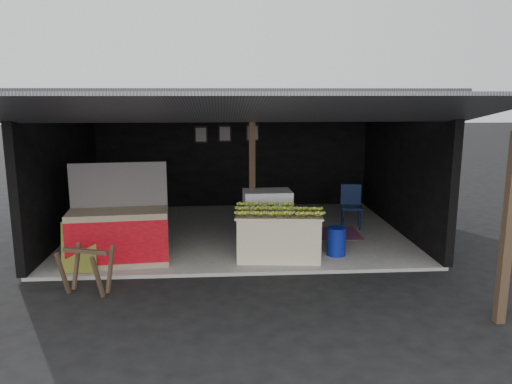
{
  "coord_description": "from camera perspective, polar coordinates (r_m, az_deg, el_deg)",
  "views": [
    {
      "loc": [
        -0.3,
        -7.74,
        2.97
      ],
      "look_at": [
        0.35,
        1.51,
        1.1
      ],
      "focal_mm": 35.0,
      "sensor_mm": 36.0,
      "label": 1
    }
  ],
  "objects": [
    {
      "name": "picture_frames",
      "position": [
        12.67,
        -3.42,
        6.67
      ],
      "size": [
        1.62,
        0.04,
        0.46
      ],
      "color": "black",
      "rests_on": "shophouse"
    },
    {
      "name": "banana_pile",
      "position": [
        8.76,
        2.64,
        -1.85
      ],
      "size": [
        1.45,
        0.97,
        0.16
      ],
      "primitive_type": null,
      "rotation": [
        0.0,
        0.0,
        -0.11
      ],
      "color": "#C9D42C",
      "rests_on": "banana_table"
    },
    {
      "name": "concrete_slab",
      "position": [
        10.65,
        -2.25,
        -4.62
      ],
      "size": [
        7.0,
        5.0,
        0.06
      ],
      "primitive_type": "cube",
      "color": "gray",
      "rests_on": "ground"
    },
    {
      "name": "neighbor_stall",
      "position": [
        8.89,
        -15.36,
        -4.67
      ],
      "size": [
        1.72,
        0.89,
        1.71
      ],
      "rotation": [
        0.0,
        0.0,
        0.09
      ],
      "color": "#998466",
      "rests_on": "concrete_slab"
    },
    {
      "name": "white_crate",
      "position": [
        9.79,
        1.3,
        -2.78
      ],
      "size": [
        0.95,
        0.67,
        1.02
      ],
      "rotation": [
        0.0,
        0.0,
        0.04
      ],
      "color": "white",
      "rests_on": "concrete_slab"
    },
    {
      "name": "ground",
      "position": [
        8.29,
        -1.69,
        -9.58
      ],
      "size": [
        80.0,
        80.0,
        0.0
      ],
      "primitive_type": "plane",
      "color": "black",
      "rests_on": "ground"
    },
    {
      "name": "shophouse",
      "position": [
        10.59,
        -2.39,
        6.68
      ],
      "size": [
        7.4,
        7.29,
        3.02
      ],
      "color": "black",
      "rests_on": "ground"
    },
    {
      "name": "sawhorse",
      "position": [
        7.85,
        -18.81,
        -8.01
      ],
      "size": [
        0.78,
        0.78,
        0.7
      ],
      "rotation": [
        0.0,
        0.0,
        -0.32
      ],
      "color": "#453222",
      "rests_on": "ground"
    },
    {
      "name": "magenta_rug",
      "position": [
        10.52,
        7.7,
        -4.73
      ],
      "size": [
        1.51,
        1.02,
        0.01
      ],
      "primitive_type": "cube",
      "rotation": [
        0.0,
        0.0,
        -0.01
      ],
      "color": "#6F1853",
      "rests_on": "concrete_slab"
    },
    {
      "name": "green_signboard",
      "position": [
        8.66,
        -19.58,
        -5.99
      ],
      "size": [
        0.56,
        0.19,
        0.83
      ],
      "primitive_type": "cube",
      "rotation": [
        -0.18,
        0.0,
        0.0
      ],
      "color": "black",
      "rests_on": "concrete_slab"
    },
    {
      "name": "water_barrel",
      "position": [
        9.15,
        9.16,
        -5.68
      ],
      "size": [
        0.33,
        0.33,
        0.48
      ],
      "primitive_type": "cylinder",
      "color": "navy",
      "rests_on": "concrete_slab"
    },
    {
      "name": "banana_table",
      "position": [
        8.88,
        2.61,
        -4.93
      ],
      "size": [
        1.58,
        1.07,
        0.82
      ],
      "rotation": [
        0.0,
        0.0,
        -0.11
      ],
      "color": "beige",
      "rests_on": "concrete_slab"
    },
    {
      "name": "plastic_chair",
      "position": [
        11.04,
        10.81,
        -1.16
      ],
      "size": [
        0.5,
        0.5,
        0.93
      ],
      "rotation": [
        0.0,
        0.0,
        -0.16
      ],
      "color": "#0A1638",
      "rests_on": "concrete_slab"
    }
  ]
}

